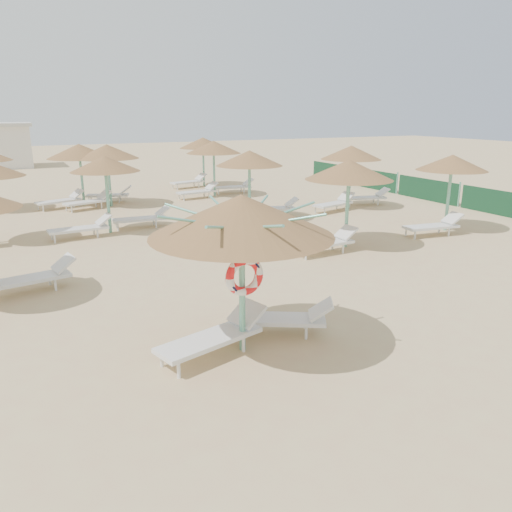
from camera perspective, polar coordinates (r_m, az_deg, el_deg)
name	(u,v)px	position (r m, az deg, el deg)	size (l,w,h in m)	color
ground	(255,341)	(9.34, -0.13, -9.66)	(120.00, 120.00, 0.00)	tan
main_palapa	(242,216)	(8.24, -1.67, 4.55)	(3.10, 3.10, 2.78)	#66B298
lounger_main_a	(216,335)	(8.74, -4.62, -9.03)	(2.14, 1.15, 0.74)	silver
lounger_main_b	(286,318)	(9.51, 3.44, -7.05)	(1.90, 1.40, 0.68)	silver
palapa_field	(176,158)	(20.23, -9.10, 10.95)	(18.54, 17.34, 2.71)	#66B298
windbreak_fence	(428,190)	(25.15, 19.05, 7.17)	(0.08, 19.84, 1.10)	#1B5229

